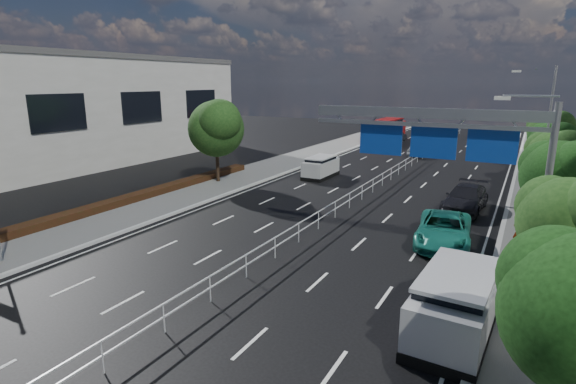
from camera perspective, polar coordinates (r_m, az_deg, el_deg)
The scene contains 23 objects.
ground at distance 16.36m, azimuth -13.36°, elevation -15.66°, with size 160.00×160.00×0.00m, color black.
kerb_near at distance 22.88m, azimuth -30.71°, elevation -8.35°, with size 0.25×140.00×0.15m, color silver.
median_fence at distance 35.14m, azimuth 11.59°, elevation 1.38°, with size 0.05×85.00×1.02m.
hedge_near at distance 28.77m, azimuth -26.82°, elevation -2.97°, with size 1.00×36.00×0.44m, color black.
overhead_gantry at distance 20.83m, azimuth 19.97°, elevation 6.56°, with size 10.24×0.38×7.45m.
streetlight_far at distance 36.54m, azimuth 29.74°, elevation 7.76°, with size 2.78×2.40×9.00m.
near_building at distance 48.97m, azimuth -26.36°, elevation 9.00°, with size 12.00×38.00×10.00m, color beige.
near_tree_back at distance 35.90m, azimuth -9.07°, elevation 8.35°, with size 4.84×4.51×6.69m.
far_tree_c at distance 18.05m, azimuth 32.07°, elevation -2.85°, with size 3.52×3.28×4.94m.
far_tree_d at distance 25.31m, azimuth 31.30°, elevation 2.13°, with size 3.85×3.59×5.34m.
far_tree_e at distance 32.74m, azimuth 30.77°, elevation 4.19°, with size 3.63×3.38×5.13m.
far_tree_f at distance 40.18m, azimuth 30.45°, elevation 5.59°, with size 3.52×3.28×5.02m.
far_tree_g at distance 47.61m, azimuth 30.29°, elevation 6.94°, with size 3.96×3.69×5.45m.
far_tree_h at distance 55.11m, azimuth 30.08°, elevation 7.31°, with size 3.41×3.18×4.91m.
white_minivan at distance 38.24m, azimuth 4.18°, elevation 3.17°, with size 1.80×4.14×1.79m.
red_bus at distance 63.10m, azimuth 12.47°, elevation 7.74°, with size 2.66×10.10×3.00m.
near_car_silver at distance 51.52m, azimuth 16.10°, elevation 5.27°, with size 1.72×4.28×1.46m, color silver.
near_car_dark at distance 63.21m, azimuth 13.67°, elevation 6.87°, with size 1.42×4.08×1.34m, color black.
silver_minivan at distance 15.75m, azimuth 20.60°, elevation -13.11°, with size 2.44×5.24×2.13m.
parked_car_teal at distance 23.78m, azimuth 19.17°, elevation -4.54°, with size 2.53×5.48×1.52m, color #1A7868.
parked_car_dark at distance 30.45m, azimuth 21.60°, elevation -0.75°, with size 2.19×5.39×1.56m, color black.
pedestrian_a at distance 24.08m, azimuth 27.36°, elevation -4.44°, with size 0.65×0.43×1.79m, color gray.
pedestrian_b at distance 29.90m, azimuth 32.50°, elevation -1.62°, with size 0.93×0.72×1.91m, color gray.
Camera 1 is at (9.77, -10.43, 7.96)m, focal length 28.00 mm.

